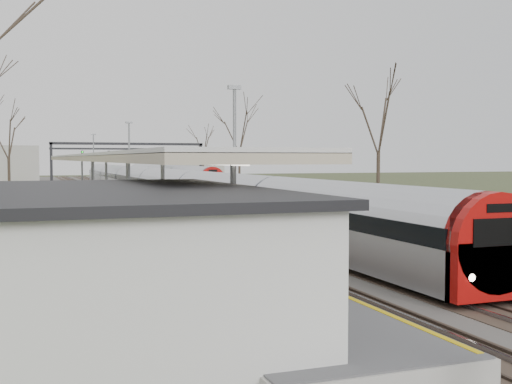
% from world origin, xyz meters
% --- Properties ---
extents(track_bed, '(24.00, 160.00, 0.22)m').
position_xyz_m(track_bed, '(0.26, 55.00, 0.06)').
color(track_bed, '#474442').
rests_on(track_bed, ground).
extents(platform, '(3.50, 69.00, 1.00)m').
position_xyz_m(platform, '(-9.05, 37.50, 0.50)').
color(platform, '#9E9B93').
rests_on(platform, ground).
extents(canopy, '(4.10, 50.00, 3.11)m').
position_xyz_m(canopy, '(-9.05, 32.99, 3.93)').
color(canopy, slate).
rests_on(canopy, platform).
extents(station_building, '(6.00, 9.00, 3.20)m').
position_xyz_m(station_building, '(-12.50, 8.00, 1.60)').
color(station_building, silver).
rests_on(station_building, ground).
extents(signal_gantry, '(21.00, 0.59, 6.08)m').
position_xyz_m(signal_gantry, '(0.29, 84.99, 4.91)').
color(signal_gantry, black).
rests_on(signal_gantry, ground).
extents(tree_east_far, '(5.00, 5.00, 10.30)m').
position_xyz_m(tree_east_far, '(14.00, 42.00, 7.29)').
color(tree_east_far, '#2D231C').
rests_on(tree_east_far, ground).
extents(train_near, '(2.62, 90.21, 3.05)m').
position_xyz_m(train_near, '(-2.50, 53.46, 1.48)').
color(train_near, '#B5B8C0').
rests_on(train_near, ground).
extents(train_far, '(2.62, 45.21, 3.05)m').
position_xyz_m(train_far, '(4.50, 80.59, 1.48)').
color(train_far, '#B5B8C0').
rests_on(train_far, ground).
extents(passenger, '(0.49, 0.71, 1.90)m').
position_xyz_m(passenger, '(-9.31, 9.26, 1.95)').
color(passenger, '#27414D').
rests_on(passenger, platform).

